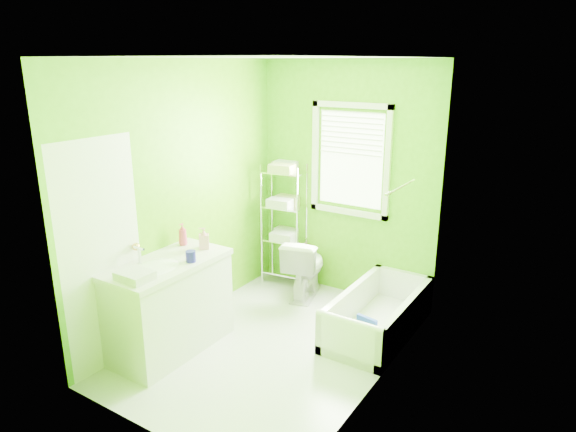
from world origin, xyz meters
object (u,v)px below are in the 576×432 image
Objects in this scene: bathtub at (377,320)px; toilet at (305,267)px; vanity at (169,303)px; wire_shelf_unit at (285,211)px.

toilet is at bearing 161.03° from bathtub.
bathtub is 2.00m from vanity.
toilet is at bearing -27.25° from wire_shelf_unit.
wire_shelf_unit reaches higher than bathtub.
vanity is 0.79× the size of wire_shelf_unit.
vanity is (-0.46, -1.64, 0.11)m from toilet.
bathtub is 0.94× the size of wire_shelf_unit.
wire_shelf_unit is at bearing -41.51° from toilet.
bathtub is at bearing 40.65° from vanity.
vanity is at bearing 59.97° from toilet.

